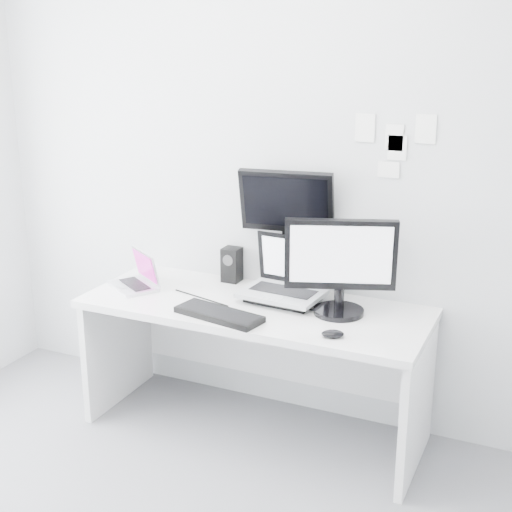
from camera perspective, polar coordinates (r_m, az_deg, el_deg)
name	(u,v)px	position (r m, az deg, el deg)	size (l,w,h in m)	color
back_wall	(281,174)	(3.82, 2.03, 6.55)	(3.60, 3.60, 0.00)	#B5B8BA
desk	(254,369)	(3.83, -0.15, -9.00)	(1.80, 0.70, 0.73)	silver
macbook	(132,269)	(3.95, -9.90, -1.07)	(0.28, 0.21, 0.21)	silver
speaker	(232,265)	(4.00, -1.95, -0.69)	(0.10, 0.10, 0.19)	black
dell_laptop	(282,271)	(3.66, 2.10, -1.18)	(0.41, 0.32, 0.34)	#AFB2B6
rear_monitor	(287,228)	(3.82, 2.51, 2.22)	(0.50, 0.18, 0.68)	black
samsung_monitor	(340,266)	(3.50, 6.77, -0.79)	(0.55, 0.25, 0.50)	black
keyboard	(219,314)	(3.52, -2.98, -4.69)	(0.45, 0.16, 0.03)	black
mouse	(333,334)	(3.31, 6.16, -6.22)	(0.11, 0.07, 0.03)	black
wall_note_0	(365,128)	(3.63, 8.72, 10.11)	(0.10, 0.00, 0.14)	white
wall_note_1	(394,138)	(3.60, 11.01, 9.29)	(0.09, 0.00, 0.13)	white
wall_note_2	(426,129)	(3.56, 13.43, 9.87)	(0.10, 0.00, 0.14)	white
wall_note_3	(388,170)	(3.63, 10.56, 6.82)	(0.11, 0.00, 0.08)	white
wall_note_4	(397,148)	(3.60, 11.25, 8.50)	(0.09, 0.00, 0.12)	white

